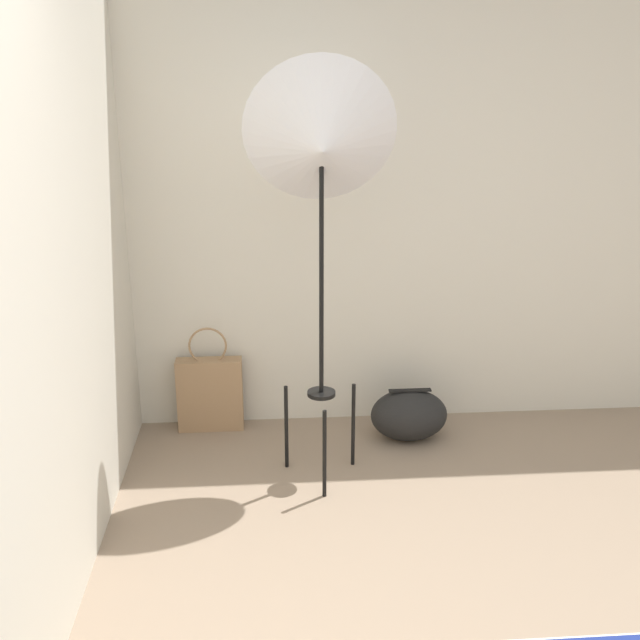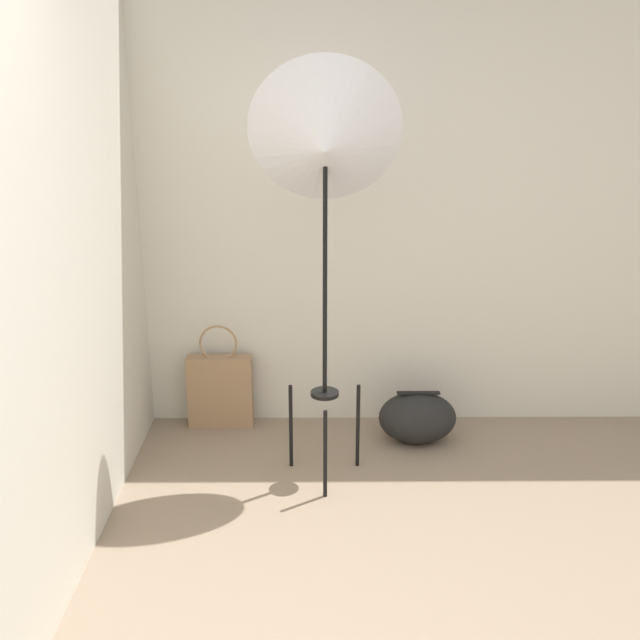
# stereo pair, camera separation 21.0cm
# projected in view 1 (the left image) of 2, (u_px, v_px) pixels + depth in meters

# --- Properties ---
(wall_back) EXTENTS (8.00, 0.05, 2.60)m
(wall_back) POSITION_uv_depth(u_px,v_px,m) (376.00, 201.00, 4.15)
(wall_back) COLOR beige
(wall_back) RESTS_ON ground_plane
(wall_side_left) EXTENTS (0.05, 8.00, 2.60)m
(wall_side_left) POSITION_uv_depth(u_px,v_px,m) (44.00, 275.00, 2.63)
(wall_side_left) COLOR beige
(wall_side_left) RESTS_ON ground_plane
(photo_umbrella) EXTENTS (0.72, 0.46, 2.06)m
(photo_umbrella) POSITION_uv_depth(u_px,v_px,m) (322.00, 144.00, 3.34)
(photo_umbrella) COLOR black
(photo_umbrella) RESTS_ON ground_plane
(tote_bag) EXTENTS (0.37, 0.11, 0.62)m
(tote_bag) POSITION_uv_depth(u_px,v_px,m) (210.00, 393.00, 4.31)
(tote_bag) COLOR #9E7A56
(tote_bag) RESTS_ON ground_plane
(duffel_bag) EXTENTS (0.43, 0.29, 0.30)m
(duffel_bag) POSITION_uv_depth(u_px,v_px,m) (409.00, 415.00, 4.21)
(duffel_bag) COLOR black
(duffel_bag) RESTS_ON ground_plane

